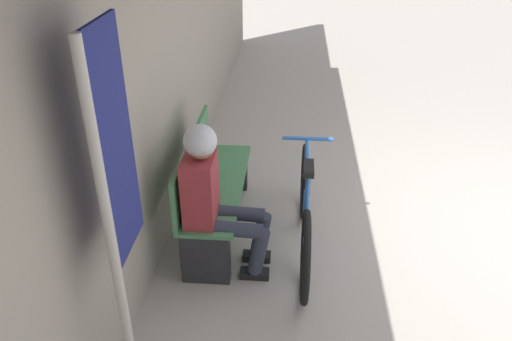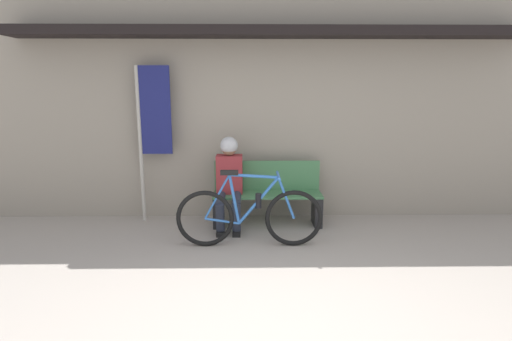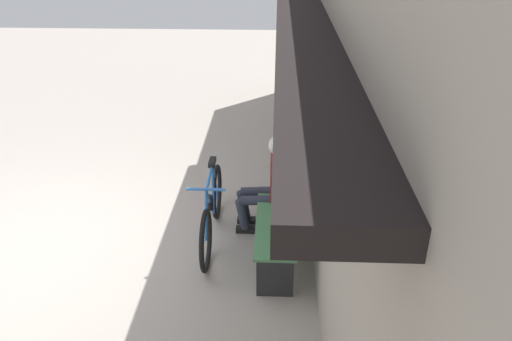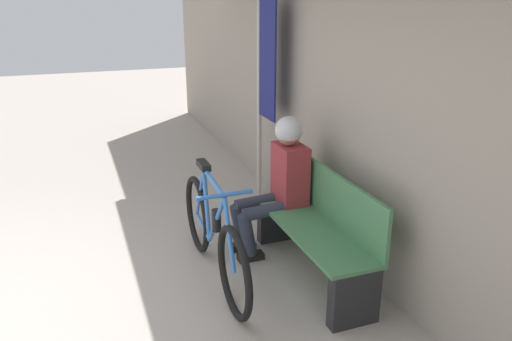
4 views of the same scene
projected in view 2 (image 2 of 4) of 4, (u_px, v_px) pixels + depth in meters
The scene contains 6 objects.
ground_plane at pixel (285, 335), 2.96m from camera, with size 24.00×24.00×0.00m, color #ADA399.
storefront_wall at pixel (269, 98), 5.46m from camera, with size 12.00×0.56×3.20m.
park_bench_near at pixel (267, 196), 5.33m from camera, with size 1.42×0.42×0.84m.
bicycle at pixel (250, 216), 4.57m from camera, with size 1.69×0.40×0.90m.
person_seated at pixel (229, 176), 5.15m from camera, with size 0.34×0.62×1.19m.
banner_pole at pixel (150, 123), 5.27m from camera, with size 0.45×0.05×2.09m.
Camera 2 is at (-0.26, -2.65, 1.80)m, focal length 28.00 mm.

